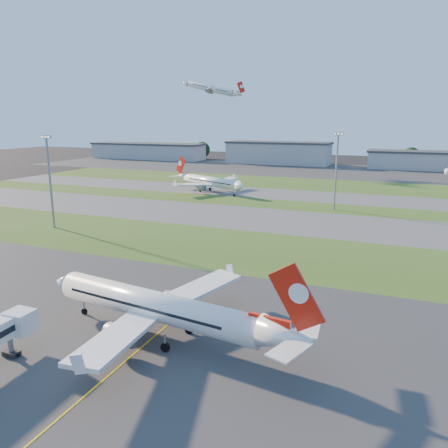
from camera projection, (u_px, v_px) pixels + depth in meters
The scene contains 21 objects.
ground at pixel (94, 354), 57.32m from camera, with size 700.00×700.00×0.00m, color black.
apron_near at pixel (94, 354), 57.32m from camera, with size 300.00×70.00×0.01m, color #333335.
grass_strip_a at pixel (235, 248), 104.13m from camera, with size 300.00×34.00×0.01m, color #39511B.
taxiway_a at pixel (273, 220), 133.84m from camera, with size 300.00×32.00×0.01m, color #515154.
grass_strip_b at pixel (292, 205), 156.35m from camera, with size 300.00×18.00×0.01m, color #39511B.
taxiway_b at pixel (305, 196), 176.16m from camera, with size 300.00×26.00×0.01m, color #515154.
grass_strip_c at pixel (320, 185), 205.87m from camera, with size 300.00×40.00×0.01m, color #39511B.
apron_far at pixel (338, 171), 259.89m from camera, with size 400.00×80.00×0.01m, color #333335.
yellow_line at pixel (126, 361), 55.48m from camera, with size 0.25×60.00×0.02m, color gold.
airliner_parked at pixel (157, 307), 60.91m from camera, with size 40.52×34.18×12.67m.
airliner_taxiing at pixel (210, 182), 183.84m from camera, with size 37.44×31.92×12.57m.
airliner_departing at pixel (211, 89), 272.78m from camera, with size 34.59×29.21×11.21m.
light_mast_west at pixel (50, 176), 120.90m from camera, with size 3.20×0.70×25.80m.
light_mast_centre at pixel (336, 166), 145.58m from camera, with size 3.20×0.70×25.80m.
hangar_far_west at pixel (148, 151), 340.60m from camera, with size 91.80×23.00×12.20m.
hangar_west at pixel (278, 153), 301.66m from camera, with size 71.40×23.00×15.20m.
hangar_east at pixel (438, 161), 265.37m from camera, with size 81.60×23.00×11.20m.
tree_far_west at pixel (115, 148), 366.93m from camera, with size 11.00×11.00×12.00m.
tree_west at pixel (202, 150), 339.17m from camera, with size 12.10×12.10×13.20m.
tree_mid_west at pixel (317, 155), 302.79m from camera, with size 9.90×9.90×10.80m.
tree_mid_east at pixel (411, 156), 283.21m from camera, with size 11.55×11.55×12.60m.
Camera 1 is at (35.43, -41.44, 29.95)m, focal length 35.00 mm.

